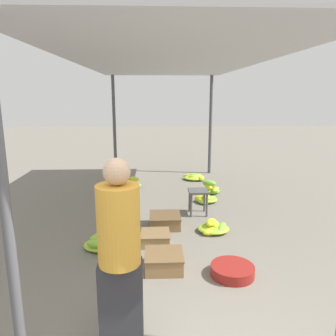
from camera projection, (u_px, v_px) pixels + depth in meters
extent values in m
cylinder|color=#4C4C51|center=(6.00, 211.00, 2.28)|extent=(0.08, 0.08, 2.56)
cylinder|color=#4C4C51|center=(114.00, 126.00, 8.50)|extent=(0.08, 0.08, 2.56)
cylinder|color=#4C4C51|center=(210.00, 126.00, 8.60)|extent=(0.08, 0.08, 2.56)
cube|color=#B2B2B7|center=(168.00, 62.00, 5.15)|extent=(2.91, 6.78, 0.04)
cube|color=#2D2D33|center=(121.00, 304.00, 2.72)|extent=(0.36, 0.20, 0.75)
cylinder|color=gold|center=(119.00, 225.00, 2.57)|extent=(0.35, 0.35, 0.65)
sphere|color=tan|center=(117.00, 172.00, 2.47)|extent=(0.21, 0.21, 0.21)
cube|color=#4C4C4C|center=(198.00, 191.00, 5.73)|extent=(0.34, 0.34, 0.04)
cylinder|color=#4C4C4C|center=(191.00, 206.00, 5.64)|extent=(0.04, 0.04, 0.40)
cylinder|color=#4C4C4C|center=(207.00, 206.00, 5.65)|extent=(0.04, 0.04, 0.40)
cylinder|color=#4C4C4C|center=(190.00, 201.00, 5.90)|extent=(0.04, 0.04, 0.40)
cylinder|color=#4C4C4C|center=(204.00, 201.00, 5.91)|extent=(0.04, 0.04, 0.40)
cylinder|color=maroon|center=(232.00, 271.00, 3.83)|extent=(0.51, 0.51, 0.12)
ellipsoid|color=#82B835|center=(98.00, 238.00, 4.43)|extent=(0.27, 0.24, 0.13)
ellipsoid|color=yellow|center=(102.00, 235.00, 4.49)|extent=(0.26, 0.24, 0.09)
ellipsoid|color=#81B835|center=(96.00, 244.00, 4.36)|extent=(0.25, 0.17, 0.12)
ellipsoid|color=#C1D22A|center=(105.00, 246.00, 4.34)|extent=(0.20, 0.33, 0.11)
ellipsoid|color=#9DC330|center=(103.00, 244.00, 4.53)|extent=(0.52, 0.45, 0.10)
ellipsoid|color=#ABC92E|center=(124.00, 182.00, 7.42)|extent=(0.28, 0.30, 0.10)
ellipsoid|color=#9BC230|center=(134.00, 179.00, 7.56)|extent=(0.32, 0.29, 0.11)
ellipsoid|color=#A5C62F|center=(135.00, 181.00, 7.61)|extent=(0.24, 0.27, 0.13)
ellipsoid|color=yellow|center=(134.00, 179.00, 7.47)|extent=(0.31, 0.33, 0.10)
ellipsoid|color=#7DB636|center=(129.00, 185.00, 7.46)|extent=(0.58, 0.51, 0.10)
ellipsoid|color=#7BB636|center=(209.00, 199.00, 6.40)|extent=(0.34, 0.25, 0.12)
ellipsoid|color=yellow|center=(201.00, 198.00, 6.43)|extent=(0.30, 0.17, 0.13)
ellipsoid|color=#C9D528|center=(207.00, 197.00, 6.46)|extent=(0.23, 0.25, 0.10)
ellipsoid|color=#A6C72E|center=(206.00, 197.00, 6.37)|extent=(0.16, 0.27, 0.11)
ellipsoid|color=#ACC92D|center=(202.00, 201.00, 6.36)|extent=(0.27, 0.33, 0.11)
ellipsoid|color=#9FC430|center=(206.00, 199.00, 6.46)|extent=(0.44, 0.38, 0.10)
ellipsoid|color=#B2CC2C|center=(209.00, 227.00, 5.08)|extent=(0.26, 0.28, 0.12)
ellipsoid|color=yellow|center=(211.00, 222.00, 5.06)|extent=(0.24, 0.29, 0.10)
ellipsoid|color=yellow|center=(210.00, 232.00, 4.94)|extent=(0.28, 0.21, 0.09)
ellipsoid|color=#BDD02A|center=(215.00, 225.00, 5.11)|extent=(0.15, 0.27, 0.12)
ellipsoid|color=#79B536|center=(222.00, 228.00, 5.06)|extent=(0.25, 0.36, 0.13)
ellipsoid|color=#99C131|center=(213.00, 229.00, 5.06)|extent=(0.49, 0.43, 0.10)
ellipsoid|color=#B2CC2C|center=(188.00, 176.00, 8.23)|extent=(0.26, 0.15, 0.13)
ellipsoid|color=#A9C82E|center=(199.00, 176.00, 8.33)|extent=(0.21, 0.26, 0.10)
ellipsoid|color=#9DC330|center=(195.00, 176.00, 8.32)|extent=(0.26, 0.29, 0.11)
ellipsoid|color=yellow|center=(198.00, 177.00, 8.17)|extent=(0.36, 0.24, 0.09)
ellipsoid|color=#A0C42F|center=(201.00, 179.00, 8.05)|extent=(0.20, 0.26, 0.12)
ellipsoid|color=#97C131|center=(192.00, 178.00, 8.07)|extent=(0.21, 0.11, 0.13)
ellipsoid|color=#7DB636|center=(193.00, 175.00, 8.23)|extent=(0.32, 0.21, 0.10)
ellipsoid|color=#A6C72E|center=(194.00, 178.00, 8.16)|extent=(0.51, 0.45, 0.10)
ellipsoid|color=yellow|center=(211.00, 187.00, 7.01)|extent=(0.19, 0.25, 0.13)
ellipsoid|color=yellow|center=(203.00, 190.00, 7.12)|extent=(0.21, 0.31, 0.11)
ellipsoid|color=#BFD12A|center=(209.00, 185.00, 7.04)|extent=(0.26, 0.21, 0.11)
ellipsoid|color=#74B337|center=(209.00, 183.00, 7.01)|extent=(0.34, 0.28, 0.14)
ellipsoid|color=#9FC430|center=(216.00, 190.00, 6.92)|extent=(0.25, 0.33, 0.10)
ellipsoid|color=yellow|center=(209.00, 187.00, 7.07)|extent=(0.26, 0.29, 0.11)
ellipsoid|color=#83B935|center=(210.00, 191.00, 7.05)|extent=(0.41, 0.36, 0.10)
cube|color=#9E7A4C|center=(155.00, 239.00, 4.65)|extent=(0.39, 0.39, 0.15)
cube|color=brown|center=(155.00, 233.00, 4.63)|extent=(0.41, 0.41, 0.02)
cube|color=olive|center=(164.00, 262.00, 3.97)|extent=(0.45, 0.45, 0.19)
cube|color=brown|center=(164.00, 254.00, 3.95)|extent=(0.46, 0.46, 0.02)
cube|color=brown|center=(165.00, 221.00, 5.25)|extent=(0.47, 0.47, 0.18)
cube|color=brown|center=(165.00, 215.00, 5.22)|extent=(0.49, 0.49, 0.02)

